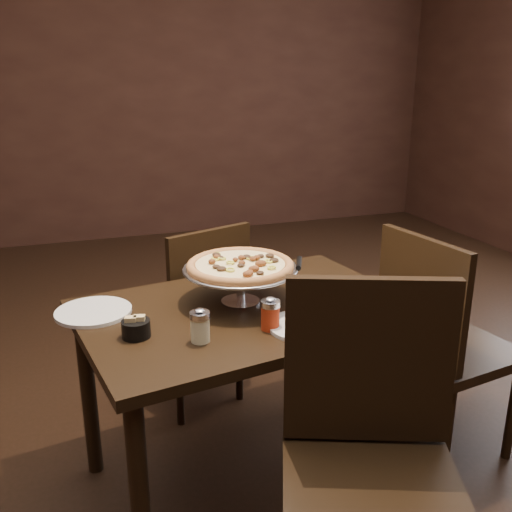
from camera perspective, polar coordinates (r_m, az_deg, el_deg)
name	(u,v)px	position (r m, az deg, el deg)	size (l,w,h in m)	color
room	(273,102)	(2.03, 1.74, 15.16)	(6.04, 7.04, 2.84)	black
dining_table	(247,331)	(2.05, -0.86, -7.55)	(1.24, 0.93, 0.71)	black
pizza_stand	(240,266)	(2.00, -1.59, -1.02)	(0.41, 0.41, 0.17)	silver
parmesan_shaker	(200,326)	(1.75, -5.61, -6.97)	(0.06, 0.06, 0.11)	beige
pepper_flake_shaker	(270,314)	(1.83, 1.44, -5.83)	(0.06, 0.06, 0.11)	#9C270E
packet_caddy	(136,328)	(1.82, -11.92, -7.06)	(0.09, 0.09, 0.07)	black
napkin_stack	(361,318)	(1.94, 10.50, -6.10)	(0.16, 0.16, 0.02)	silver
plate_left	(93,312)	(2.04, -15.95, -5.37)	(0.26, 0.26, 0.01)	silver
plate_near	(307,326)	(1.86, 5.09, -6.99)	(0.25, 0.25, 0.01)	silver
serving_spatula	(299,264)	(2.05, 4.31, -0.78)	(0.15, 0.15, 0.02)	silver
chair_far	(197,309)	(2.60, -5.92, -5.32)	(0.52, 0.52, 0.87)	black
chair_near	(371,456)	(1.61, 11.45, -18.97)	(0.60, 0.60, 0.99)	black
chair_side	(440,339)	(2.35, 17.93, -7.89)	(0.50, 0.50, 0.94)	black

